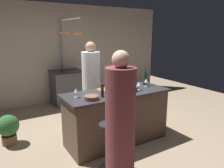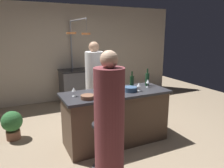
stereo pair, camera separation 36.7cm
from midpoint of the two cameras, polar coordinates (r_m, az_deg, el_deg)
ground_plane at (r=3.91m, az=-1.59°, el=-14.90°), size 9.00×9.00×0.00m
back_wall at (r=6.10m, az=-15.27°, el=7.77°), size 6.40×0.16×2.60m
kitchen_island at (r=3.71m, az=-1.64°, el=-8.74°), size 1.80×0.72×0.90m
stove_range at (r=5.87m, az=-13.65°, el=-0.82°), size 0.80×0.64×0.89m
chef at (r=4.30m, az=-7.92°, el=-1.07°), size 0.36×0.36×1.69m
bar_stool_left at (r=3.03m, az=-4.52°, el=-15.83°), size 0.28×0.28×0.68m
guest_left at (r=2.56m, az=-1.98°, el=-11.46°), size 0.35×0.35×1.67m
overhead_pot_rack at (r=5.39m, az=-13.79°, el=10.02°), size 0.56×1.31×2.17m
potted_plant at (r=4.15m, az=-28.25°, el=-10.28°), size 0.36×0.36×0.52m
cutting_board at (r=3.68m, az=-4.11°, el=-1.47°), size 0.32×0.22×0.02m
pepper_mill at (r=3.25m, az=-5.82°, el=-1.78°), size 0.05×0.05×0.21m
wine_bottle_red at (r=3.78m, az=2.34°, el=0.64°), size 0.07×0.07×0.31m
wine_bottle_amber at (r=3.42m, az=-3.35°, el=-0.52°), size 0.07×0.07×0.33m
wine_bottle_green at (r=4.04m, az=6.16°, el=1.49°), size 0.07×0.07×0.32m
wine_glass_by_chef at (r=3.30m, az=-12.72°, el=-1.83°), size 0.07×0.07×0.15m
wine_glass_near_right_guest at (r=3.64m, az=4.34°, el=-0.10°), size 0.07×0.07×0.15m
wine_glass_near_left_guest at (r=3.90m, az=6.43°, el=0.80°), size 0.07×0.07×0.15m
mixing_bowl_blue at (r=3.60m, az=2.15°, el=-1.30°), size 0.21×0.21×0.08m
mixing_bowl_wooden at (r=3.17m, az=-8.80°, el=-3.66°), size 0.21×0.21×0.06m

